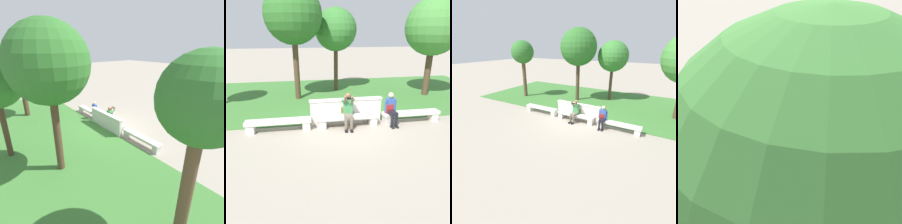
% 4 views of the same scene
% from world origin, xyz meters
% --- Properties ---
extents(ground_plane, '(80.00, 80.00, 0.00)m').
position_xyz_m(ground_plane, '(0.00, 0.00, 0.00)').
color(ground_plane, gray).
extents(grass_strip, '(19.46, 8.00, 0.03)m').
position_xyz_m(grass_strip, '(0.00, 4.38, 0.01)').
color(grass_strip, '#3D7533').
rests_on(grass_strip, ground).
extents(bench_main, '(2.33, 0.40, 0.45)m').
position_xyz_m(bench_main, '(-2.56, 0.00, 0.31)').
color(bench_main, beige).
rests_on(bench_main, ground).
extents(bench_near, '(2.33, 0.40, 0.45)m').
position_xyz_m(bench_near, '(0.00, 0.00, 0.31)').
color(bench_near, beige).
rests_on(bench_near, ground).
extents(bench_mid, '(2.33, 0.40, 0.45)m').
position_xyz_m(bench_mid, '(2.56, 0.00, 0.31)').
color(bench_mid, beige).
rests_on(bench_mid, ground).
extents(backrest_wall_with_plaque, '(2.84, 0.24, 1.01)m').
position_xyz_m(backrest_wall_with_plaque, '(0.00, 0.34, 0.52)').
color(backrest_wall_with_plaque, beige).
rests_on(backrest_wall_with_plaque, ground).
extents(person_photographer, '(0.50, 0.75, 1.32)m').
position_xyz_m(person_photographer, '(-0.01, -0.08, 0.74)').
color(person_photographer, black).
rests_on(person_photographer, ground).
extents(person_distant, '(0.48, 0.69, 1.26)m').
position_xyz_m(person_distant, '(1.69, -0.07, 0.67)').
color(person_distant, black).
rests_on(person_distant, ground).
extents(backpack, '(0.28, 0.24, 0.43)m').
position_xyz_m(backpack, '(1.63, 0.01, 0.63)').
color(backpack, maroon).
rests_on(backpack, bench_mid).
extents(tree_behind_wall, '(1.86, 1.86, 4.69)m').
position_xyz_m(tree_behind_wall, '(-6.38, 2.68, 3.67)').
color(tree_behind_wall, brown).
rests_on(tree_behind_wall, ground).
extents(tree_left_background, '(2.35, 2.35, 4.67)m').
position_xyz_m(tree_left_background, '(0.42, 5.42, 3.47)').
color(tree_left_background, '#4C3826').
rests_on(tree_left_background, ground).
extents(tree_right_background, '(2.79, 2.79, 5.56)m').
position_xyz_m(tree_right_background, '(-1.86, 3.96, 4.13)').
color(tree_right_background, '#4C3826').
rests_on(tree_right_background, ground).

